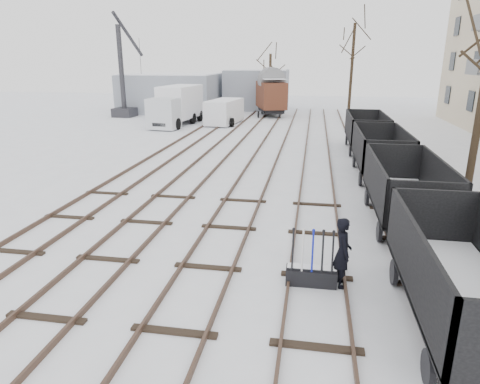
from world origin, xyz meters
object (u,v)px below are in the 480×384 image
object	(u,v)px
worker	(343,252)
box_van_wagon	(271,94)
lorry	(177,105)
panel_van	(224,111)
freight_wagon_a	(463,293)
ground_frame	(311,274)
crane	(124,90)

from	to	relation	value
worker	box_van_wagon	world-z (taller)	box_van_wagon
lorry	panel_van	size ratio (longest dim) A/B	1.47
freight_wagon_a	box_van_wagon	world-z (taller)	box_van_wagon
worker	panel_van	size ratio (longest dim) A/B	0.36
ground_frame	freight_wagon_a	xyz separation A→B (m)	(3.15, -1.41, 0.60)
box_van_wagon	crane	bearing A→B (deg)	174.43
ground_frame	lorry	distance (m)	29.03
worker	crane	world-z (taller)	crane
ground_frame	crane	bearing A→B (deg)	121.05
worker	crane	distance (m)	37.02
lorry	crane	size ratio (longest dim) A/B	0.76
box_van_wagon	panel_van	size ratio (longest dim) A/B	1.06
box_van_wagon	crane	size ratio (longest dim) A/B	0.55
lorry	ground_frame	bearing A→B (deg)	-59.59
freight_wagon_a	panel_van	size ratio (longest dim) A/B	1.10
ground_frame	crane	size ratio (longest dim) A/B	0.15
freight_wagon_a	ground_frame	bearing A→B (deg)	155.86
freight_wagon_a	box_van_wagon	distance (m)	36.45
ground_frame	box_van_wagon	size ratio (longest dim) A/B	0.27
lorry	crane	bearing A→B (deg)	150.93
box_van_wagon	ground_frame	bearing A→B (deg)	-99.24
ground_frame	lorry	world-z (taller)	lorry
lorry	freight_wagon_a	bearing A→B (deg)	-55.47
panel_van	ground_frame	bearing A→B (deg)	-65.43
worker	panel_van	world-z (taller)	panel_van
lorry	panel_van	bearing A→B (deg)	24.54
ground_frame	worker	size ratio (longest dim) A/B	0.80
panel_van	crane	size ratio (longest dim) A/B	0.52
lorry	panel_van	world-z (taller)	lorry
worker	ground_frame	bearing A→B (deg)	87.89
panel_van	box_van_wagon	bearing A→B (deg)	69.85
lorry	panel_van	distance (m)	4.25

